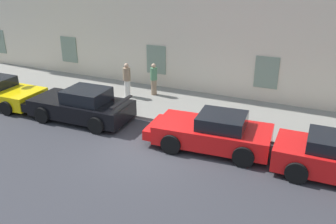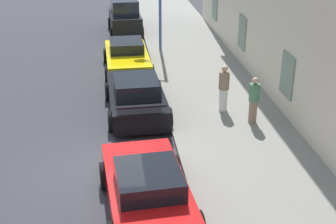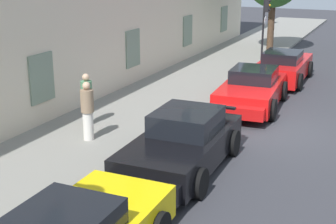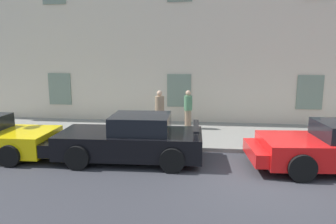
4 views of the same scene
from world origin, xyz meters
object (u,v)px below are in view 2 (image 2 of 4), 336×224
object	(u,v)px
pedestrian_strolling	(224,88)
pedestrian_admiring	(254,100)
hatchback_parked	(125,18)
sportscar_yellow_flank	(136,95)
sportscar_white_middle	(146,187)
sportscar_red_lead	(127,59)

from	to	relation	value
pedestrian_strolling	pedestrian_admiring	bearing A→B (deg)	34.77
hatchback_parked	pedestrian_strolling	distance (m)	12.22
sportscar_yellow_flank	hatchback_parked	world-z (taller)	hatchback_parked
sportscar_white_middle	hatchback_parked	world-z (taller)	hatchback_parked
hatchback_parked	pedestrian_strolling	xyz separation A→B (m)	(11.84, 3.01, 0.11)
sportscar_yellow_flank	sportscar_white_middle	xyz separation A→B (m)	(5.98, -0.12, -0.01)
sportscar_white_middle	pedestrian_strolling	world-z (taller)	pedestrian_strolling
sportscar_white_middle	hatchback_parked	bearing A→B (deg)	179.34
pedestrian_admiring	pedestrian_strolling	bearing A→B (deg)	-145.23
sportscar_yellow_flank	pedestrian_strolling	distance (m)	3.17
sportscar_red_lead	hatchback_parked	world-z (taller)	hatchback_parked
sportscar_yellow_flank	pedestrian_strolling	size ratio (longest dim) A/B	2.85
hatchback_parked	pedestrian_admiring	xyz separation A→B (m)	(12.94, 3.78, 0.08)
hatchback_parked	pedestrian_admiring	size ratio (longest dim) A/B	2.39
sportscar_red_lead	sportscar_white_middle	size ratio (longest dim) A/B	1.02
sportscar_yellow_flank	sportscar_white_middle	size ratio (longest dim) A/B	1.04
sportscar_red_lead	pedestrian_admiring	distance (m)	7.32
sportscar_red_lead	sportscar_white_middle	distance (m)	10.42
sportscar_yellow_flank	hatchback_parked	distance (m)	11.24
sportscar_red_lead	sportscar_yellow_flank	bearing A→B (deg)	1.24
sportscar_red_lead	pedestrian_admiring	xyz separation A→B (m)	(6.15, 3.96, 0.39)
sportscar_red_lead	pedestrian_strolling	size ratio (longest dim) A/B	2.80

